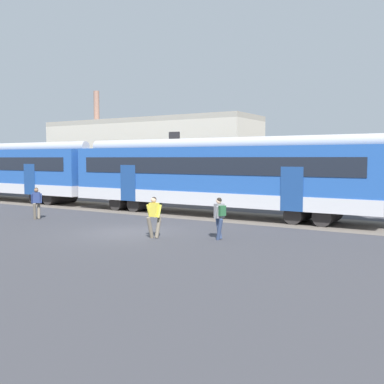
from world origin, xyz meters
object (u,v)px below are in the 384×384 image
(pedestrian_navy, at_px, (37,200))
(pedestrian_yellow, at_px, (154,213))
(pedestrian_grey, at_px, (220,215))
(commuter_train, at_px, (10,171))

(pedestrian_navy, height_order, pedestrian_yellow, same)
(pedestrian_yellow, relative_size, pedestrian_grey, 1.00)
(commuter_train, xyz_separation_m, pedestrian_yellow, (19.14, -7.47, -1.26))
(commuter_train, height_order, pedestrian_yellow, commuter_train)
(commuter_train, height_order, pedestrian_navy, commuter_train)
(commuter_train, bearing_deg, pedestrian_navy, -30.43)
(pedestrian_yellow, bearing_deg, pedestrian_grey, 23.36)
(commuter_train, height_order, pedestrian_grey, commuter_train)
(commuter_train, relative_size, pedestrian_grey, 33.99)
(commuter_train, bearing_deg, pedestrian_yellow, -21.32)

